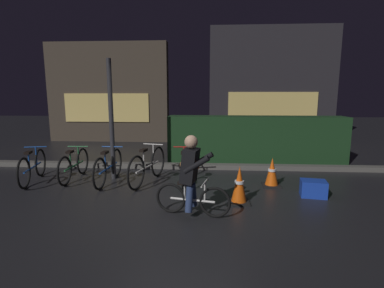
{
  "coord_description": "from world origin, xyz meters",
  "views": [
    {
      "loc": [
        0.54,
        -4.9,
        1.84
      ],
      "look_at": [
        0.2,
        0.6,
        0.9
      ],
      "focal_mm": 27.14,
      "sensor_mm": 36.0,
      "label": 1
    }
  ],
  "objects_px": {
    "traffic_cone_near": "(239,185)",
    "parked_bike_leftmost": "(33,167)",
    "parked_bike_center_right": "(148,166)",
    "street_post": "(111,120)",
    "blue_crate": "(313,188)",
    "traffic_cone_far": "(272,172)",
    "parked_bike_center_left": "(109,167)",
    "parked_bike_right_mid": "(184,167)",
    "parked_bike_left_mid": "(74,165)",
    "cyclist": "(191,175)"
  },
  "relations": [
    {
      "from": "street_post",
      "to": "blue_crate",
      "type": "relative_size",
      "value": 5.89
    },
    {
      "from": "parked_bike_leftmost",
      "to": "parked_bike_center_right",
      "type": "xyz_separation_m",
      "value": [
        2.45,
        0.11,
        0.03
      ]
    },
    {
      "from": "traffic_cone_near",
      "to": "parked_bike_leftmost",
      "type": "bearing_deg",
      "value": 167.27
    },
    {
      "from": "parked_bike_leftmost",
      "to": "parked_bike_center_right",
      "type": "bearing_deg",
      "value": -100.31
    },
    {
      "from": "parked_bike_left_mid",
      "to": "parked_bike_center_right",
      "type": "height_order",
      "value": "parked_bike_center_right"
    },
    {
      "from": "blue_crate",
      "to": "cyclist",
      "type": "height_order",
      "value": "cyclist"
    },
    {
      "from": "parked_bike_leftmost",
      "to": "parked_bike_center_left",
      "type": "height_order",
      "value": "parked_bike_center_left"
    },
    {
      "from": "street_post",
      "to": "traffic_cone_far",
      "type": "height_order",
      "value": "street_post"
    },
    {
      "from": "street_post",
      "to": "parked_bike_leftmost",
      "type": "height_order",
      "value": "street_post"
    },
    {
      "from": "parked_bike_center_right",
      "to": "cyclist",
      "type": "relative_size",
      "value": 1.34
    },
    {
      "from": "parked_bike_center_left",
      "to": "blue_crate",
      "type": "height_order",
      "value": "parked_bike_center_left"
    },
    {
      "from": "parked_bike_left_mid",
      "to": "cyclist",
      "type": "xyz_separation_m",
      "value": [
        2.68,
        -1.73,
        0.31
      ]
    },
    {
      "from": "parked_bike_center_left",
      "to": "blue_crate",
      "type": "distance_m",
      "value": 4.07
    },
    {
      "from": "parked_bike_center_left",
      "to": "blue_crate",
      "type": "bearing_deg",
      "value": -97.15
    },
    {
      "from": "street_post",
      "to": "parked_bike_center_right",
      "type": "xyz_separation_m",
      "value": [
        0.82,
        -0.23,
        -0.94
      ]
    },
    {
      "from": "parked_bike_center_left",
      "to": "street_post",
      "type": "bearing_deg",
      "value": 0.05
    },
    {
      "from": "parked_bike_center_left",
      "to": "traffic_cone_far",
      "type": "bearing_deg",
      "value": -88.97
    },
    {
      "from": "parked_bike_center_left",
      "to": "traffic_cone_near",
      "type": "xyz_separation_m",
      "value": [
        2.63,
        -1.02,
        -0.02
      ]
    },
    {
      "from": "traffic_cone_far",
      "to": "blue_crate",
      "type": "height_order",
      "value": "traffic_cone_far"
    },
    {
      "from": "traffic_cone_near",
      "to": "cyclist",
      "type": "height_order",
      "value": "cyclist"
    },
    {
      "from": "street_post",
      "to": "traffic_cone_near",
      "type": "distance_m",
      "value": 3.09
    },
    {
      "from": "parked_bike_center_right",
      "to": "blue_crate",
      "type": "height_order",
      "value": "parked_bike_center_right"
    },
    {
      "from": "parked_bike_left_mid",
      "to": "traffic_cone_near",
      "type": "relative_size",
      "value": 2.35
    },
    {
      "from": "parked_bike_leftmost",
      "to": "parked_bike_center_right",
      "type": "relative_size",
      "value": 0.92
    },
    {
      "from": "parked_bike_left_mid",
      "to": "cyclist",
      "type": "relative_size",
      "value": 1.22
    },
    {
      "from": "parked_bike_center_left",
      "to": "cyclist",
      "type": "relative_size",
      "value": 1.28
    },
    {
      "from": "traffic_cone_near",
      "to": "parked_bike_left_mid",
      "type": "bearing_deg",
      "value": 160.97
    },
    {
      "from": "blue_crate",
      "to": "cyclist",
      "type": "relative_size",
      "value": 0.35
    },
    {
      "from": "parked_bike_center_left",
      "to": "parked_bike_right_mid",
      "type": "bearing_deg",
      "value": -83.37
    },
    {
      "from": "parked_bike_center_left",
      "to": "cyclist",
      "type": "bearing_deg",
      "value": -128.54
    },
    {
      "from": "parked_bike_center_left",
      "to": "traffic_cone_near",
      "type": "relative_size",
      "value": 2.46
    },
    {
      "from": "parked_bike_center_left",
      "to": "parked_bike_center_right",
      "type": "distance_m",
      "value": 0.83
    },
    {
      "from": "street_post",
      "to": "parked_bike_right_mid",
      "type": "height_order",
      "value": "street_post"
    },
    {
      "from": "parked_bike_leftmost",
      "to": "parked_bike_right_mid",
      "type": "xyz_separation_m",
      "value": [
        3.2,
        0.19,
        0.0
      ]
    },
    {
      "from": "traffic_cone_far",
      "to": "parked_bike_leftmost",
      "type": "bearing_deg",
      "value": -179.75
    },
    {
      "from": "traffic_cone_near",
      "to": "parked_bike_center_right",
      "type": "bearing_deg",
      "value": 149.43
    },
    {
      "from": "street_post",
      "to": "parked_bike_right_mid",
      "type": "distance_m",
      "value": 1.85
    },
    {
      "from": "blue_crate",
      "to": "cyclist",
      "type": "xyz_separation_m",
      "value": [
        -2.17,
        -0.94,
        0.48
      ]
    },
    {
      "from": "parked_bike_center_left",
      "to": "blue_crate",
      "type": "xyz_separation_m",
      "value": [
        4.02,
        -0.62,
        -0.19
      ]
    },
    {
      "from": "parked_bike_left_mid",
      "to": "blue_crate",
      "type": "xyz_separation_m",
      "value": [
        4.85,
        -0.8,
        -0.17
      ]
    },
    {
      "from": "blue_crate",
      "to": "traffic_cone_far",
      "type": "bearing_deg",
      "value": 137.08
    },
    {
      "from": "traffic_cone_near",
      "to": "blue_crate",
      "type": "bearing_deg",
      "value": 16.12
    },
    {
      "from": "parked_bike_center_right",
      "to": "traffic_cone_near",
      "type": "relative_size",
      "value": 2.58
    },
    {
      "from": "traffic_cone_far",
      "to": "blue_crate",
      "type": "xyz_separation_m",
      "value": [
        0.63,
        -0.58,
        -0.13
      ]
    },
    {
      "from": "cyclist",
      "to": "street_post",
      "type": "bearing_deg",
      "value": 146.8
    },
    {
      "from": "street_post",
      "to": "traffic_cone_far",
      "type": "bearing_deg",
      "value": -5.33
    },
    {
      "from": "blue_crate",
      "to": "parked_bike_right_mid",
      "type": "bearing_deg",
      "value": 162.79
    },
    {
      "from": "parked_bike_center_right",
      "to": "street_post",
      "type": "bearing_deg",
      "value": 88.26
    },
    {
      "from": "street_post",
      "to": "traffic_cone_near",
      "type": "bearing_deg",
      "value": -26.33
    },
    {
      "from": "parked_bike_leftmost",
      "to": "cyclist",
      "type": "height_order",
      "value": "cyclist"
    }
  ]
}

